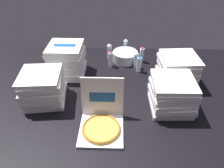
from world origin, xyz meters
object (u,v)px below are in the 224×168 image
water_bottle_5 (109,52)px  pizza_stack_left_far (177,70)px  water_bottle_4 (125,47)px  water_bottle_2 (136,60)px  pizza_stack_right_far (43,88)px  ice_bucket (125,56)px  pizza_stack_right_mid (172,94)px  water_bottle_1 (111,59)px  water_bottle_3 (139,64)px  pizza_stack_left_mid (67,60)px  water_bottle_0 (142,55)px  open_pizza_box (102,120)px

water_bottle_5 → pizza_stack_left_far: bearing=-34.7°
water_bottle_4 → water_bottle_2: bearing=-71.5°
pizza_stack_right_far → pizza_stack_left_far: 1.47m
pizza_stack_right_far → ice_bucket: 1.21m
pizza_stack_left_far → pizza_stack_right_mid: bearing=-108.0°
water_bottle_1 → water_bottle_2: bearing=-3.3°
water_bottle_4 → pizza_stack_right_far: bearing=-128.6°
ice_bucket → water_bottle_1: (-0.19, -0.15, 0.03)m
pizza_stack_right_mid → water_bottle_3: bearing=111.9°
pizza_stack_left_far → pizza_stack_left_mid: 1.29m
water_bottle_0 → pizza_stack_left_mid: bearing=-161.0°
open_pizza_box → water_bottle_5: (0.02, 1.26, 0.02)m
ice_bucket → pizza_stack_right_mid: bearing=-64.8°
open_pizza_box → water_bottle_2: bearing=70.3°
pizza_stack_right_far → water_bottle_0: bearing=38.1°
open_pizza_box → water_bottle_3: bearing=66.8°
open_pizza_box → pizza_stack_right_far: bearing=150.9°
ice_bucket → water_bottle_2: 0.22m
pizza_stack_left_mid → water_bottle_3: 0.88m
ice_bucket → water_bottle_0: bearing=-3.8°
ice_bucket → water_bottle_1: water_bottle_1 is taller
pizza_stack_left_far → water_bottle_1: pizza_stack_left_far is taller
pizza_stack_right_far → pizza_stack_left_far: (1.42, 0.37, 0.00)m
pizza_stack_right_far → water_bottle_2: 1.20m
pizza_stack_right_far → water_bottle_5: (0.63, 0.92, -0.07)m
water_bottle_1 → water_bottle_3: 0.37m
pizza_stack_right_mid → pizza_stack_left_mid: (-1.14, 0.59, 0.02)m
open_pizza_box → water_bottle_2: open_pizza_box is taller
water_bottle_3 → ice_bucket: bearing=122.8°
water_bottle_0 → water_bottle_3: same height
water_bottle_5 → pizza_stack_right_far: bearing=-124.6°
pizza_stack_right_far → pizza_stack_left_mid: (0.14, 0.52, 0.02)m
pizza_stack_left_far → water_bottle_4: pizza_stack_left_far is taller
water_bottle_3 → water_bottle_5: same height
water_bottle_3 → pizza_stack_left_mid: bearing=-175.0°
open_pizza_box → pizza_stack_left_far: (0.81, 0.71, 0.09)m
pizza_stack_left_mid → water_bottle_4: 0.91m
open_pizza_box → water_bottle_4: 1.43m
pizza_stack_right_mid → ice_bucket: (-0.43, 0.92, -0.10)m
pizza_stack_right_far → water_bottle_1: size_ratio=2.23×
open_pizza_box → pizza_stack_right_mid: bearing=22.3°
pizza_stack_left_far → water_bottle_0: pizza_stack_left_far is taller
ice_bucket → pizza_stack_left_mid: bearing=-154.7°
pizza_stack_right_mid → ice_bucket: 1.02m
pizza_stack_left_far → pizza_stack_left_mid: (-1.28, 0.15, 0.02)m
water_bottle_0 → water_bottle_2: 0.17m
pizza_stack_right_mid → water_bottle_1: size_ratio=2.12×
pizza_stack_right_mid → pizza_stack_right_far: bearing=177.0°
pizza_stack_right_mid → water_bottle_0: (-0.21, 0.91, -0.07)m
open_pizza_box → pizza_stack_left_far: bearing=41.3°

